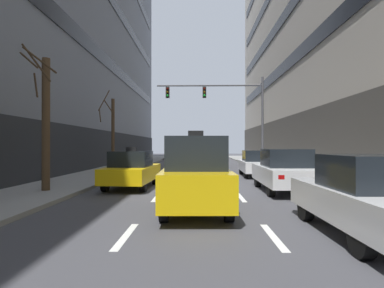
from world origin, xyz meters
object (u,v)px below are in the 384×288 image
(taxi_driving_3, at_px, (199,152))
(street_tree_1, at_px, (112,132))
(car_driving_0, at_px, (200,162))
(taxi_driving_2, at_px, (132,170))
(car_parked_1, at_px, (285,171))
(street_tree_0, at_px, (45,121))
(car_parked_0, at_px, (369,196))
(traffic_signal_0, at_px, (227,105))
(taxi_driving_1, at_px, (196,174))
(car_driving_4, at_px, (175,153))
(car_parked_2, at_px, (256,164))

(taxi_driving_3, bearing_deg, street_tree_1, -109.23)
(car_driving_0, xyz_separation_m, taxi_driving_2, (-2.99, -5.42, -0.04))
(car_parked_1, bearing_deg, street_tree_0, -174.89)
(taxi_driving_3, bearing_deg, car_parked_0, -84.18)
(traffic_signal_0, xyz_separation_m, street_tree_0, (-8.06, -12.69, -2.18))
(taxi_driving_1, relative_size, street_tree_0, 0.80)
(taxi_driving_3, height_order, traffic_signal_0, traffic_signal_0)
(car_parked_1, height_order, street_tree_0, street_tree_0)
(car_parked_0, xyz_separation_m, street_tree_1, (-9.35, 15.51, 1.95))
(car_driving_4, bearing_deg, street_tree_0, -95.08)
(taxi_driving_3, height_order, car_parked_1, taxi_driving_3)
(car_parked_2, relative_size, street_tree_0, 0.77)
(car_parked_0, distance_m, street_tree_0, 11.06)
(taxi_driving_3, xyz_separation_m, traffic_signal_0, (2.09, -14.43, 3.87))
(taxi_driving_1, xyz_separation_m, car_parked_1, (3.55, 3.96, -0.20))
(taxi_driving_2, xyz_separation_m, car_driving_4, (-0.14, 29.60, 0.00))
(car_driving_0, height_order, taxi_driving_3, taxi_driving_3)
(taxi_driving_1, height_order, car_parked_0, taxi_driving_1)
(taxi_driving_1, bearing_deg, car_parked_0, -35.30)
(taxi_driving_1, height_order, car_parked_2, taxi_driving_1)
(taxi_driving_1, height_order, taxi_driving_3, taxi_driving_3)
(street_tree_1, bearing_deg, car_driving_0, -23.34)
(taxi_driving_2, distance_m, car_driving_4, 29.60)
(car_driving_0, relative_size, car_parked_2, 1.08)
(car_driving_4, distance_m, street_tree_1, 21.88)
(car_parked_1, distance_m, street_tree_1, 13.15)
(car_parked_0, bearing_deg, car_driving_0, 104.60)
(taxi_driving_2, relative_size, traffic_signal_0, 0.53)
(car_parked_0, bearing_deg, street_tree_0, 148.80)
(taxi_driving_2, xyz_separation_m, car_parked_2, (6.36, 5.42, -0.03))
(car_parked_2, xyz_separation_m, traffic_signal_0, (-1.24, 5.39, 4.20))
(street_tree_0, bearing_deg, car_parked_0, -31.20)
(taxi_driving_3, xyz_separation_m, street_tree_0, (-5.97, -27.12, 1.69))
(car_driving_0, relative_size, car_parked_0, 1.02)
(taxi_driving_1, relative_size, street_tree_1, 0.77)
(car_driving_4, height_order, street_tree_1, street_tree_1)
(car_driving_4, height_order, car_parked_2, car_driving_4)
(traffic_signal_0, bearing_deg, street_tree_0, -122.43)
(street_tree_0, bearing_deg, car_parked_2, 38.12)
(taxi_driving_2, bearing_deg, car_parked_1, -9.33)
(car_driving_4, bearing_deg, car_parked_1, -78.02)
(taxi_driving_3, relative_size, traffic_signal_0, 0.57)
(car_parked_0, relative_size, car_parked_2, 1.06)
(taxi_driving_1, bearing_deg, street_tree_1, 114.07)
(car_driving_0, xyz_separation_m, street_tree_1, (-5.99, 2.58, 1.94))
(car_parked_2, bearing_deg, taxi_driving_1, -108.78)
(car_driving_4, distance_m, car_parked_0, 37.68)
(street_tree_1, bearing_deg, street_tree_0, -89.72)
(car_driving_4, relative_size, car_parked_2, 1.03)
(car_driving_4, bearing_deg, taxi_driving_3, -53.99)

